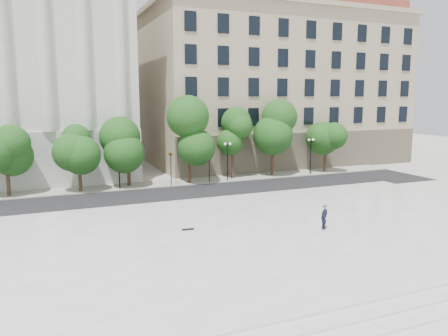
{
  "coord_description": "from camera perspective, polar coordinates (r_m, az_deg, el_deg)",
  "views": [
    {
      "loc": [
        -12.09,
        -22.36,
        9.4
      ],
      "look_at": [
        1.43,
        10.0,
        3.76
      ],
      "focal_mm": 35.0,
      "sensor_mm": 36.0,
      "label": 1
    }
  ],
  "objects": [
    {
      "name": "ground",
      "position": [
        27.1,
        5.48,
        -11.21
      ],
      "size": [
        160.0,
        160.0,
        0.0
      ],
      "primitive_type": "plane",
      "color": "beige",
      "rests_on": "ground"
    },
    {
      "name": "skateboard",
      "position": [
        30.33,
        -4.72,
        -7.99
      ],
      "size": [
        0.84,
        0.27,
        0.08
      ],
      "primitive_type": "cube",
      "rotation": [
        0.0,
        0.0,
        -0.07
      ],
      "color": "black",
      "rests_on": "plaza"
    },
    {
      "name": "traffic_light_west",
      "position": [
        46.72,
        -6.99,
        2.08
      ],
      "size": [
        0.69,
        1.84,
        4.23
      ],
      "color": "black",
      "rests_on": "ground"
    },
    {
      "name": "person_lying",
      "position": [
        31.08,
        12.89,
        -7.4
      ],
      "size": [
        1.28,
        1.8,
        0.46
      ],
      "primitive_type": "imported",
      "rotation": [
        -1.54,
        0.0,
        0.44
      ],
      "color": "black",
      "rests_on": "plaza"
    },
    {
      "name": "traffic_light_east",
      "position": [
        48.1,
        -1.94,
        2.23
      ],
      "size": [
        0.39,
        1.6,
        4.14
      ],
      "color": "black",
      "rests_on": "ground"
    },
    {
      "name": "building_east",
      "position": [
        69.19,
        5.05,
        10.54
      ],
      "size": [
        36.0,
        26.15,
        23.0
      ],
      "color": "tan",
      "rests_on": "ground"
    },
    {
      "name": "lamp_posts",
      "position": [
        47.24,
        -6.46,
        1.3
      ],
      "size": [
        36.65,
        0.28,
        4.5
      ],
      "color": "black",
      "rests_on": "ground"
    },
    {
      "name": "street",
      "position": [
        43.17,
        -5.86,
        -3.48
      ],
      "size": [
        60.0,
        8.0,
        0.02
      ],
      "primitive_type": "cube",
      "color": "black",
      "rests_on": "ground"
    },
    {
      "name": "plaza_steps",
      "position": [
        20.33,
        18.04,
        -18.5
      ],
      "size": [
        44.0,
        3.0,
        0.3
      ],
      "color": "white",
      "rests_on": "ground"
    },
    {
      "name": "plaza",
      "position": [
        29.56,
        2.71,
        -8.97
      ],
      "size": [
        44.0,
        22.0,
        0.45
      ],
      "primitive_type": "cube",
      "color": "white",
      "rests_on": "ground"
    },
    {
      "name": "street_trees",
      "position": [
        47.46,
        -8.99,
        3.76
      ],
      "size": [
        46.34,
        4.97,
        7.82
      ],
      "color": "#382619",
      "rests_on": "ground"
    },
    {
      "name": "far_sidewalk",
      "position": [
        48.81,
        -7.91,
        -1.99
      ],
      "size": [
        60.0,
        4.0,
        0.12
      ],
      "primitive_type": "cube",
      "color": "#ACA99E",
      "rests_on": "ground"
    }
  ]
}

